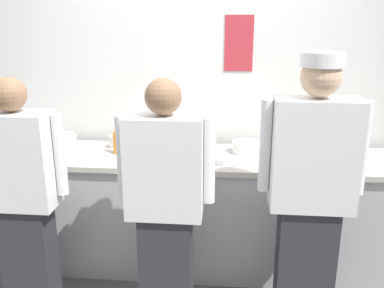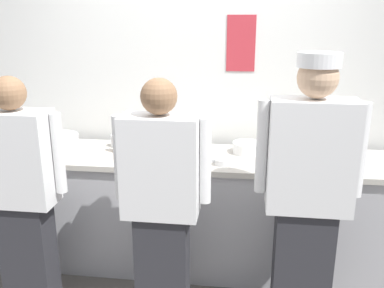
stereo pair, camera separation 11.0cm
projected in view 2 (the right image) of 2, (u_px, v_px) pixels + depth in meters
name	position (u px, v px, depth m)	size (l,w,h in m)	color
ground_plane	(183.00, 288.00, 3.08)	(9.00, 9.00, 0.00)	#514C47
wall_back	(196.00, 75.00, 3.43)	(5.06, 0.11, 2.94)	silver
prep_counter	(189.00, 210.00, 3.28)	(3.23, 0.66, 0.92)	#B2B2B7
chef_near_left	(21.00, 193.00, 2.68)	(0.59, 0.24, 1.59)	#2D2D33
chef_center	(161.00, 203.00, 2.51)	(0.59, 0.24, 1.60)	#2D2D33
chef_far_right	(308.00, 193.00, 2.44)	(0.63, 0.24, 1.75)	#2D2D33
plate_stack_front	(248.00, 148.00, 3.20)	(0.23, 0.23, 0.08)	white
mixing_bowl_steel	(57.00, 143.00, 3.23)	(0.33, 0.33, 0.13)	#B7BABF
sheet_tray	(181.00, 154.00, 3.15)	(0.53, 0.30, 0.02)	#B7BABF
squeeze_bottle_primary	(285.00, 147.00, 3.00)	(0.05, 0.05, 0.21)	#E5E066
squeeze_bottle_secondary	(118.00, 141.00, 3.19)	(0.06, 0.06, 0.20)	orange
ramekin_red_sauce	(285.00, 153.00, 3.14)	(0.10, 0.10, 0.04)	white
ramekin_orange_sauce	(322.00, 164.00, 2.91)	(0.09, 0.09, 0.04)	white
ramekin_yellow_sauce	(222.00, 162.00, 2.94)	(0.11, 0.11, 0.04)	white
deli_cup	(117.00, 141.00, 3.36)	(0.09, 0.09, 0.10)	white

